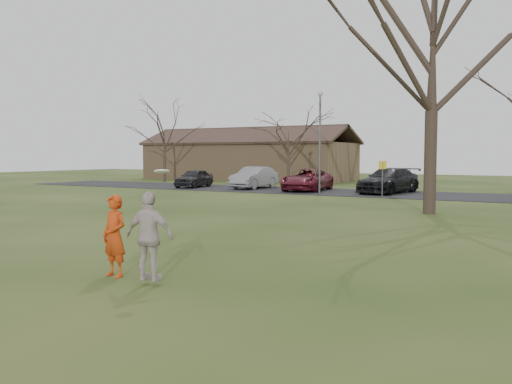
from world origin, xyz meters
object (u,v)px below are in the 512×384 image
building (248,160)px  lamp_post (320,129)px  player_defender (114,236)px  car_3 (389,180)px  big_tree (433,41)px  car_1 (254,178)px  car_2 (307,180)px  catching_play (150,236)px  car_0 (194,178)px

building → lamp_post: size_ratio=3.29×
player_defender → building: (-18.92, 37.83, 1.11)m
car_3 → big_tree: (4.62, -10.52, 6.18)m
player_defender → building: 42.31m
car_1 → lamp_post: 7.56m
car_2 → car_3: bearing=-1.5°
catching_play → building: size_ratio=0.10×
catching_play → building: 43.03m
car_0 → car_1: size_ratio=0.85×
player_defender → catching_play: 1.14m
big_tree → car_3: bearing=113.7°
catching_play → car_1: bearing=115.7°
car_3 → building: building is taller
car_1 → big_tree: size_ratio=0.33×
building → lamp_post: (14.00, -15.50, 2.04)m
car_2 → lamp_post: lamp_post is taller
car_0 → car_2: size_ratio=0.76×
building → car_1: bearing=-58.3°
catching_play → lamp_post: 23.55m
car_2 → building: building is taller
car_0 → catching_play: catching_play is taller
car_1 → building: 14.84m
car_2 → big_tree: (9.95, -10.05, 6.23)m
car_2 → big_tree: bearing=-51.9°
big_tree → lamp_post: bearing=136.8°
building → big_tree: 32.23m
car_1 → building: bearing=120.8°
car_2 → car_3: size_ratio=0.97×
player_defender → car_1: (-11.14, 25.24, -0.01)m
building → lamp_post: lamp_post is taller
catching_play → player_defender: bearing=168.0°
car_0 → lamp_post: 11.37m
car_3 → car_1: bearing=-167.9°
player_defender → big_tree: 16.36m
catching_play → lamp_post: (-6.03, 22.56, 3.04)m
car_2 → catching_play: bearing=-79.0°
car_2 → catching_play: (7.98, -25.11, 0.16)m
car_1 → car_3: (9.60, 0.11, 0.01)m
player_defender → car_0: size_ratio=0.41×
car_0 → lamp_post: size_ratio=0.63×
building → player_defender: bearing=-63.4°
catching_play → building: building is taller
car_0 → catching_play: bearing=-64.7°
car_3 → car_0: bearing=-164.1°
car_1 → building: (-7.78, 12.59, 1.13)m
catching_play → car_2: bearing=107.6°
car_0 → car_2: car_2 is taller
player_defender → big_tree: big_tree is taller
player_defender → catching_play: size_ratio=0.78×
player_defender → car_3: 25.40m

